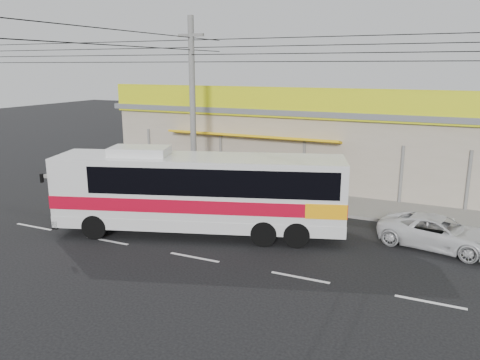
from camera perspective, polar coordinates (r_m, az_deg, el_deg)
The scene contains 9 objects.
ground at distance 19.37m, azimuth -1.84°, elevation -6.77°, with size 120.00×120.00×0.00m, color black.
sidewalk at distance 24.60m, azimuth 4.38°, elevation -2.13°, with size 30.00×3.20×0.15m, color gray.
lane_markings at distance 17.33m, azimuth -5.56°, elevation -9.38°, with size 50.00×0.12×0.01m, color silver, non-canonical shape.
storefront_building at distance 29.28m, azimuth 8.23°, elevation 4.79°, with size 22.60×9.20×5.70m.
coach_bus at distance 19.06m, azimuth -4.45°, elevation -1.07°, with size 11.87×5.96×3.60m.
motorbike_red at distance 26.24m, azimuth -5.04°, elevation 0.17°, with size 0.66×1.90×1.00m, color maroon.
motorbike_dark at distance 25.61m, azimuth -7.09°, elevation -0.01°, with size 0.56×1.97×1.18m, color black.
white_car at distance 19.45m, azimuth 23.02°, elevation -5.92°, with size 2.01×4.36×1.21m, color silver.
utility_pole at distance 23.68m, azimuth -5.96°, elevation 15.50°, with size 34.00×14.00×9.14m.
Camera 1 is at (8.10, -16.23, 6.79)m, focal length 35.00 mm.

